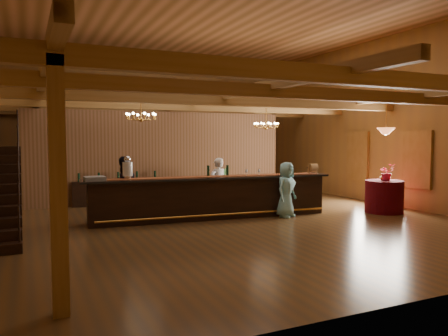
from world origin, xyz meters
name	(u,v)px	position (x,y,z in m)	size (l,w,h in m)	color
floor	(216,216)	(0.00, 0.00, 0.00)	(14.00, 14.00, 0.00)	brown
ceiling	(216,17)	(0.00, 0.00, 5.50)	(14.00, 14.00, 0.00)	#A06139
wall_back	(150,125)	(0.00, 7.00, 2.75)	(12.00, 0.10, 5.50)	olive
wall_front	(428,97)	(0.00, -7.00, 2.75)	(12.00, 0.10, 5.50)	olive
wall_right	(380,121)	(6.00, 0.00, 2.75)	(0.10, 14.00, 5.50)	olive
beam_grid	(209,102)	(0.00, 0.51, 3.24)	(11.90, 13.90, 0.39)	#9F753E
support_posts	(224,160)	(0.00, -0.50, 1.60)	(9.20, 10.20, 3.20)	#9F753E
partition_wall	(163,157)	(-0.50, 3.50, 1.55)	(9.00, 0.18, 3.10)	brown
window_right_front	(417,159)	(5.95, -1.60, 1.55)	(0.12, 1.05, 1.75)	white
window_right_back	(358,156)	(5.95, 1.00, 1.55)	(0.12, 1.05, 1.75)	white
backroom_boxes	(154,180)	(-0.29, 5.50, 0.53)	(4.10, 0.60, 1.10)	black
tasting_bar	(212,197)	(-0.23, -0.22, 0.58)	(6.92, 1.45, 1.16)	black
beverage_dispenser	(128,168)	(-2.47, 0.03, 1.43)	(0.26, 0.26, 0.60)	silver
glass_rack_tray	(95,179)	(-3.30, -0.01, 1.20)	(0.50, 0.50, 0.10)	gray
raffle_drum	(313,168)	(2.88, -0.55, 1.32)	(0.34, 0.24, 0.30)	olive
bar_bottle_0	(208,171)	(-0.27, -0.09, 1.30)	(0.07, 0.07, 0.30)	black
bar_bottle_1	(227,170)	(0.28, -0.13, 1.30)	(0.07, 0.07, 0.30)	black
backbar_shelf	(119,193)	(-2.10, 3.23, 0.40)	(2.87, 0.45, 0.81)	black
round_table	(384,197)	(4.75, -1.51, 0.47)	(1.10, 1.10, 0.95)	#430305
chandelier_left	(141,116)	(-1.99, 0.47, 2.78)	(0.80, 0.80, 0.57)	gold
chandelier_right	(266,125)	(2.50, 1.56, 2.63)	(0.80, 0.80, 0.73)	gold
pendant_lamp	(386,131)	(4.75, -1.51, 2.40)	(0.52, 0.52, 0.90)	gold
bartender	(218,185)	(0.33, 0.63, 0.81)	(0.59, 0.39, 1.61)	white
staff_second	(124,189)	(-2.50, 0.42, 0.86)	(0.83, 0.65, 1.71)	black
guest	(286,190)	(1.73, -0.91, 0.77)	(0.75, 0.49, 1.53)	#88D3DE
floor_plant	(221,185)	(1.17, 2.31, 0.60)	(0.66, 0.53, 1.20)	#376B32
table_flowers	(387,172)	(4.81, -1.53, 1.20)	(0.45, 0.39, 0.50)	#D52248
table_vase	(383,175)	(4.76, -1.45, 1.11)	(0.16, 0.16, 0.32)	gold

